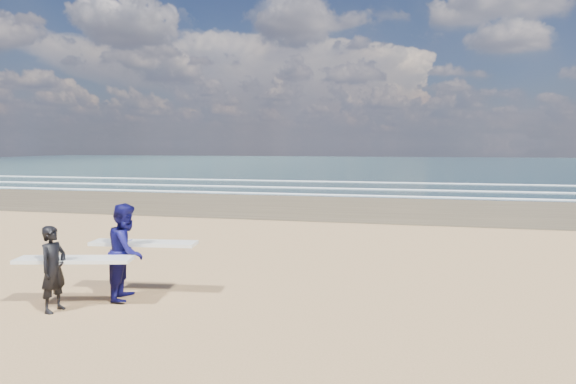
# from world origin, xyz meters

# --- Properties ---
(ocean) EXTENTS (220.00, 100.00, 0.02)m
(ocean) POSITION_xyz_m (20.00, 72.00, 0.01)
(ocean) COLOR #182F36
(ocean) RESTS_ON ground
(surfer_near) EXTENTS (2.26, 1.18, 1.63)m
(surfer_near) POSITION_xyz_m (-0.69, -0.05, 0.83)
(surfer_near) COLOR black
(surfer_near) RESTS_ON ground
(surfer_far) EXTENTS (2.25, 1.30, 1.95)m
(surfer_far) POSITION_xyz_m (0.18, 0.97, 0.98)
(surfer_far) COLOR #0F0E50
(surfer_far) RESTS_ON ground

